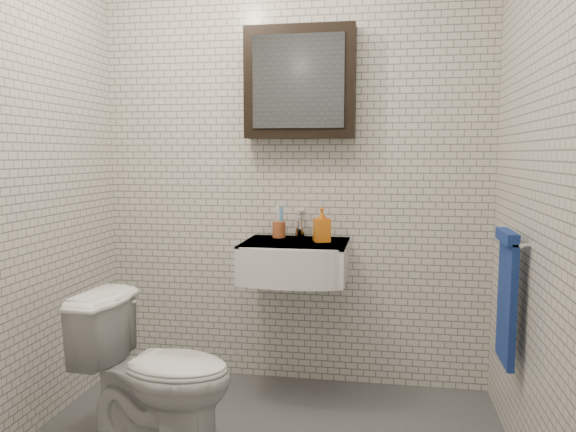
{
  "coord_description": "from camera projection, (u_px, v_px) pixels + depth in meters",
  "views": [
    {
      "loc": [
        0.52,
        -2.14,
        1.31
      ],
      "look_at": [
        0.07,
        0.45,
        1.02
      ],
      "focal_mm": 35.0,
      "sensor_mm": 36.0,
      "label": 1
    }
  ],
  "objects": [
    {
      "name": "room_shell",
      "position": [
        251.0,
        115.0,
        2.17
      ],
      "size": [
        2.22,
        2.02,
        2.51
      ],
      "color": "silver",
      "rests_on": "ground"
    },
    {
      "name": "washbasin",
      "position": [
        294.0,
        260.0,
        2.96
      ],
      "size": [
        0.55,
        0.5,
        0.2
      ],
      "color": "white",
      "rests_on": "room_shell"
    },
    {
      "name": "faucet",
      "position": [
        300.0,
        226.0,
        3.13
      ],
      "size": [
        0.06,
        0.2,
        0.15
      ],
      "color": "silver",
      "rests_on": "washbasin"
    },
    {
      "name": "mirror_cabinet",
      "position": [
        300.0,
        83.0,
        3.04
      ],
      "size": [
        0.6,
        0.15,
        0.6
      ],
      "color": "black",
      "rests_on": "room_shell"
    },
    {
      "name": "towel_rail",
      "position": [
        507.0,
        292.0,
        2.42
      ],
      "size": [
        0.09,
        0.3,
        0.58
      ],
      "color": "silver",
      "rests_on": "room_shell"
    },
    {
      "name": "toothbrush_cup",
      "position": [
        279.0,
        229.0,
        3.14
      ],
      "size": [
        0.08,
        0.08,
        0.2
      ],
      "rotation": [
        0.0,
        0.0,
        0.15
      ],
      "color": "#A14E28",
      "rests_on": "washbasin"
    },
    {
      "name": "soap_bottle",
      "position": [
        322.0,
        225.0,
        2.98
      ],
      "size": [
        0.1,
        0.11,
        0.18
      ],
      "primitive_type": "imported",
      "rotation": [
        0.0,
        0.0,
        0.33
      ],
      "color": "orange",
      "rests_on": "washbasin"
    },
    {
      "name": "toilet",
      "position": [
        157.0,
        373.0,
        2.49
      ],
      "size": [
        0.71,
        0.45,
        0.7
      ],
      "primitive_type": "imported",
      "rotation": [
        0.0,
        0.0,
        1.49
      ],
      "color": "white",
      "rests_on": "ground"
    }
  ]
}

